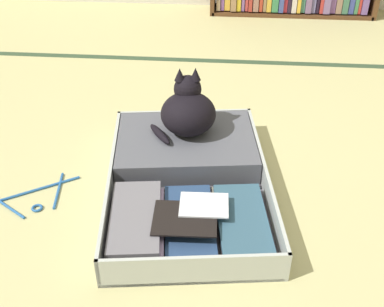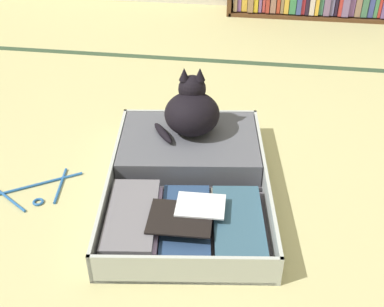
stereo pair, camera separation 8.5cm
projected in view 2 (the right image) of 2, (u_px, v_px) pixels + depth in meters
The scene contains 5 objects.
ground_plane at pixel (214, 229), 1.67m from camera, with size 10.00×10.00×0.00m, color tan.
tatami_border at pixel (240, 62), 2.80m from camera, with size 4.80×0.05×0.00m.
open_suitcase at pixel (188, 173), 1.85m from camera, with size 0.69×0.93×0.11m.
black_cat at pixel (192, 110), 1.93m from camera, with size 0.29×0.25×0.26m.
clothes_hanger at pixel (35, 191), 1.84m from camera, with size 0.33×0.27×0.01m.
Camera 2 is at (0.10, -1.22, 1.17)m, focal length 45.48 mm.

